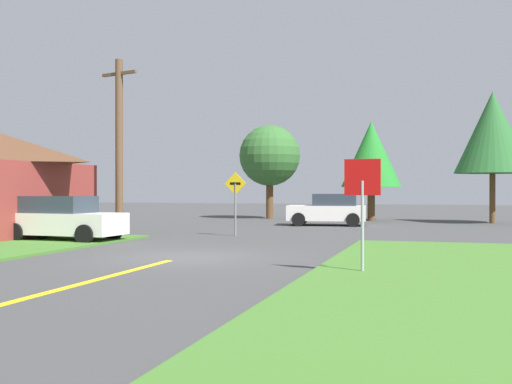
{
  "coord_description": "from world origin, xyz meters",
  "views": [
    {
      "loc": [
        6.82,
        -15.88,
        1.88
      ],
      "look_at": [
        0.65,
        4.71,
        1.77
      ],
      "focal_mm": 43.74,
      "sensor_mm": 36.0,
      "label": 1
    }
  ],
  "objects_px": {
    "utility_pole_mid": "(119,145)",
    "oak_tree_right": "(270,156)",
    "oak_tree_left": "(493,132)",
    "car_approaching_junction": "(329,210)",
    "parked_car_near_building": "(63,219)",
    "stop_sign": "(362,193)",
    "pine_tree_center": "(371,154)",
    "direction_sign": "(235,196)"
  },
  "relations": [
    {
      "from": "car_approaching_junction",
      "to": "direction_sign",
      "type": "xyz_separation_m",
      "value": [
        -2.29,
        -8.14,
        0.77
      ]
    },
    {
      "from": "direction_sign",
      "to": "oak_tree_left",
      "type": "distance_m",
      "value": 16.74
    },
    {
      "from": "stop_sign",
      "to": "utility_pole_mid",
      "type": "distance_m",
      "value": 14.17
    },
    {
      "from": "stop_sign",
      "to": "oak_tree_right",
      "type": "bearing_deg",
      "value": -66.55
    },
    {
      "from": "stop_sign",
      "to": "oak_tree_left",
      "type": "distance_m",
      "value": 22.89
    },
    {
      "from": "oak_tree_left",
      "to": "stop_sign",
      "type": "bearing_deg",
      "value": -100.88
    },
    {
      "from": "oak_tree_left",
      "to": "pine_tree_center",
      "type": "height_order",
      "value": "oak_tree_left"
    },
    {
      "from": "direction_sign",
      "to": "oak_tree_right",
      "type": "relative_size",
      "value": 0.43
    },
    {
      "from": "oak_tree_left",
      "to": "oak_tree_right",
      "type": "bearing_deg",
      "value": 172.68
    },
    {
      "from": "car_approaching_junction",
      "to": "oak_tree_left",
      "type": "bearing_deg",
      "value": -158.16
    },
    {
      "from": "oak_tree_left",
      "to": "parked_car_near_building",
      "type": "bearing_deg",
      "value": -132.98
    },
    {
      "from": "stop_sign",
      "to": "utility_pole_mid",
      "type": "relative_size",
      "value": 0.36
    },
    {
      "from": "direction_sign",
      "to": "oak_tree_right",
      "type": "distance_m",
      "value": 14.72
    },
    {
      "from": "parked_car_near_building",
      "to": "oak_tree_left",
      "type": "distance_m",
      "value": 23.2
    },
    {
      "from": "direction_sign",
      "to": "oak_tree_left",
      "type": "xyz_separation_m",
      "value": [
        10.45,
        12.63,
        3.35
      ]
    },
    {
      "from": "car_approaching_junction",
      "to": "oak_tree_left",
      "type": "distance_m",
      "value": 10.19
    },
    {
      "from": "pine_tree_center",
      "to": "oak_tree_right",
      "type": "height_order",
      "value": "oak_tree_right"
    },
    {
      "from": "direction_sign",
      "to": "pine_tree_center",
      "type": "distance_m",
      "value": 14.27
    },
    {
      "from": "oak_tree_left",
      "to": "pine_tree_center",
      "type": "relative_size",
      "value": 1.23
    },
    {
      "from": "utility_pole_mid",
      "to": "direction_sign",
      "type": "distance_m",
      "value": 5.22
    },
    {
      "from": "pine_tree_center",
      "to": "car_approaching_junction",
      "type": "bearing_deg",
      "value": -106.15
    },
    {
      "from": "stop_sign",
      "to": "direction_sign",
      "type": "height_order",
      "value": "direction_sign"
    },
    {
      "from": "car_approaching_junction",
      "to": "oak_tree_right",
      "type": "relative_size",
      "value": 0.71
    },
    {
      "from": "utility_pole_mid",
      "to": "stop_sign",
      "type": "bearing_deg",
      "value": -39.15
    },
    {
      "from": "oak_tree_right",
      "to": "utility_pole_mid",
      "type": "bearing_deg",
      "value": -98.22
    },
    {
      "from": "oak_tree_left",
      "to": "car_approaching_junction",
      "type": "bearing_deg",
      "value": -151.19
    },
    {
      "from": "direction_sign",
      "to": "oak_tree_right",
      "type": "xyz_separation_m",
      "value": [
        -2.54,
        14.3,
        2.36
      ]
    },
    {
      "from": "stop_sign",
      "to": "pine_tree_center",
      "type": "relative_size",
      "value": 0.43
    },
    {
      "from": "car_approaching_junction",
      "to": "direction_sign",
      "type": "distance_m",
      "value": 8.49
    },
    {
      "from": "stop_sign",
      "to": "car_approaching_junction",
      "type": "xyz_separation_m",
      "value": [
        -3.89,
        17.77,
        -0.99
      ]
    },
    {
      "from": "utility_pole_mid",
      "to": "oak_tree_right",
      "type": "distance_m",
      "value": 15.23
    },
    {
      "from": "stop_sign",
      "to": "oak_tree_left",
      "type": "height_order",
      "value": "oak_tree_left"
    },
    {
      "from": "parked_car_near_building",
      "to": "oak_tree_left",
      "type": "xyz_separation_m",
      "value": [
        15.56,
        16.7,
        4.13
      ]
    },
    {
      "from": "utility_pole_mid",
      "to": "direction_sign",
      "type": "xyz_separation_m",
      "value": [
        4.72,
        0.76,
        -2.09
      ]
    },
    {
      "from": "parked_car_near_building",
      "to": "stop_sign",
      "type": "bearing_deg",
      "value": -23.66
    },
    {
      "from": "parked_car_near_building",
      "to": "oak_tree_left",
      "type": "relative_size",
      "value": 0.6
    },
    {
      "from": "car_approaching_junction",
      "to": "oak_tree_left",
      "type": "height_order",
      "value": "oak_tree_left"
    },
    {
      "from": "oak_tree_right",
      "to": "car_approaching_junction",
      "type": "bearing_deg",
      "value": -51.92
    },
    {
      "from": "oak_tree_right",
      "to": "parked_car_near_building",
      "type": "bearing_deg",
      "value": -97.97
    },
    {
      "from": "stop_sign",
      "to": "parked_car_near_building",
      "type": "height_order",
      "value": "stop_sign"
    },
    {
      "from": "utility_pole_mid",
      "to": "oak_tree_left",
      "type": "height_order",
      "value": "oak_tree_left"
    },
    {
      "from": "utility_pole_mid",
      "to": "oak_tree_right",
      "type": "height_order",
      "value": "utility_pole_mid"
    }
  ]
}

